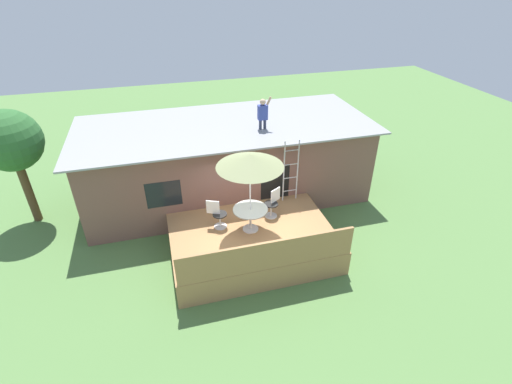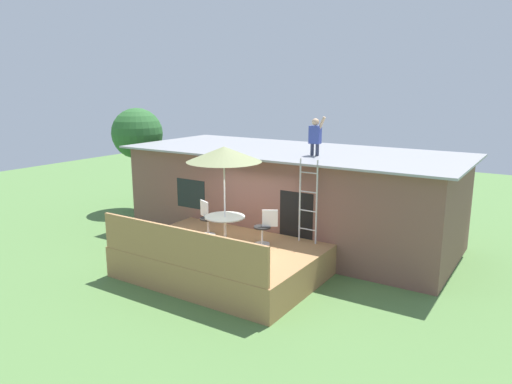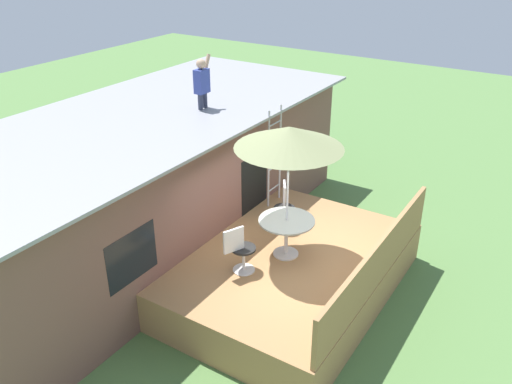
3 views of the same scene
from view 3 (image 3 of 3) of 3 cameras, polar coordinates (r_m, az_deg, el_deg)
The scene contains 10 objects.
ground_plane at distance 10.63m, azimuth 3.53°, elevation -10.34°, with size 40.00×40.00×0.00m, color #567F42.
house at distance 11.77m, azimuth -11.73°, elevation 1.20°, with size 10.50×4.50×2.87m.
deck at distance 10.39m, azimuth 3.60°, elevation -8.57°, with size 4.89×3.49×0.80m, color #A87A4C.
deck_railing at distance 9.37m, azimuth 12.91°, elevation -7.34°, with size 4.79×0.08×0.90m, color #A87A4C.
patio_table at distance 9.89m, azimuth 3.27°, elevation -3.77°, with size 1.04×1.04×0.74m.
patio_umbrella at distance 9.13m, azimuth 3.55°, elevation 5.82°, with size 1.90×1.90×2.54m.
step_ladder at distance 11.56m, azimuth 1.97°, elevation 3.80°, with size 0.52×0.04×2.20m.
person_figure at distance 11.41m, azimuth -5.77°, elevation 11.76°, with size 0.47×0.20×1.11m.
patio_chair_left at distance 9.46m, azimuth -1.71°, elevation -6.18°, with size 0.59×0.44×0.92m.
patio_chair_right at distance 10.84m, azimuth 3.03°, elevation -1.62°, with size 0.57×0.45×0.92m.
Camera 3 is at (-7.50, -4.01, 6.37)m, focal length 37.58 mm.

